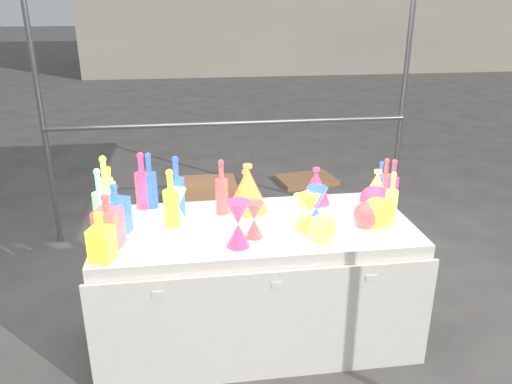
{
  "coord_description": "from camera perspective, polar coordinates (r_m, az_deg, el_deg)",
  "views": [
    {
      "loc": [
        -0.37,
        -2.59,
        1.96
      ],
      "look_at": [
        0.0,
        0.0,
        0.95
      ],
      "focal_mm": 35.0,
      "sensor_mm": 36.0,
      "label": 1
    }
  ],
  "objects": [
    {
      "name": "ground",
      "position": [
        3.27,
        -0.0,
        -15.71
      ],
      "size": [
        80.0,
        80.0,
        0.0
      ],
      "primitive_type": "plane",
      "color": "#65625D",
      "rests_on": "ground"
    },
    {
      "name": "display_table",
      "position": [
        3.05,
        0.03,
        -10.19
      ],
      "size": [
        1.84,
        0.83,
        0.75
      ],
      "color": "white",
      "rests_on": "ground"
    },
    {
      "name": "cardboard_box_closed",
      "position": [
        4.78,
        -5.37,
        -0.78
      ],
      "size": [
        0.51,
        0.37,
        0.37
      ],
      "primitive_type": "cube",
      "rotation": [
        0.0,
        0.0,
        0.01
      ],
      "color": "#A9744C",
      "rests_on": "ground"
    },
    {
      "name": "cardboard_box_flat",
      "position": [
        5.75,
        5.78,
        1.39
      ],
      "size": [
        0.7,
        0.55,
        0.05
      ],
      "primitive_type": "cube",
      "rotation": [
        0.0,
        0.0,
        0.17
      ],
      "color": "#A9744C",
      "rests_on": "ground"
    },
    {
      "name": "bottle_0",
      "position": [
        3.17,
        -16.34,
        0.44
      ],
      "size": [
        0.08,
        0.08,
        0.28
      ],
      "primitive_type": null,
      "rotation": [
        0.0,
        0.0,
        -0.16
      ],
      "color": "red",
      "rests_on": "display_table"
    },
    {
      "name": "bottle_1",
      "position": [
        3.13,
        -12.04,
        1.32
      ],
      "size": [
        0.1,
        0.1,
        0.35
      ],
      "primitive_type": null,
      "rotation": [
        0.0,
        0.0,
        0.25
      ],
      "color": "#1A9057",
      "rests_on": "display_table"
    },
    {
      "name": "bottle_2",
      "position": [
        2.97,
        -3.95,
        0.57
      ],
      "size": [
        0.08,
        0.08,
        0.34
      ],
      "primitive_type": null,
      "rotation": [
        0.0,
        0.0,
        0.06
      ],
      "color": "orange",
      "rests_on": "display_table"
    },
    {
      "name": "bottle_3",
      "position": [
        3.13,
        -12.87,
        1.32
      ],
      "size": [
        0.09,
        0.09,
        0.36
      ],
      "primitive_type": null,
      "rotation": [
        0.0,
        0.0,
        0.03
      ],
      "color": "#1E35AF",
      "rests_on": "display_table"
    },
    {
      "name": "bottle_4",
      "position": [
        3.01,
        -16.79,
        0.47
      ],
      "size": [
        0.11,
        0.11,
        0.39
      ],
      "primitive_type": null,
      "rotation": [
        0.0,
        0.0,
        -0.2
      ],
      "color": "#115D6F",
      "rests_on": "display_table"
    },
    {
      "name": "bottle_5",
      "position": [
        2.82,
        -17.36,
        -1.1
      ],
      "size": [
        0.11,
        0.11,
        0.38
      ],
      "primitive_type": null,
      "rotation": [
        0.0,
        0.0,
        -0.34
      ],
      "color": "#C327A2",
      "rests_on": "display_table"
    },
    {
      "name": "bottle_6",
      "position": [
        2.84,
        -9.69,
        -0.7
      ],
      "size": [
        0.09,
        0.09,
        0.34
      ],
      "primitive_type": null,
      "rotation": [
        0.0,
        0.0,
        0.08
      ],
      "color": "red",
      "rests_on": "display_table"
    },
    {
      "name": "bottle_7",
      "position": [
        2.95,
        -9.04,
        0.59
      ],
      "size": [
        0.11,
        0.11,
        0.38
      ],
      "primitive_type": null,
      "rotation": [
        0.0,
        0.0,
        -0.25
      ],
      "color": "#1A9057",
      "rests_on": "display_table"
    },
    {
      "name": "decanter_0",
      "position": [
        2.56,
        -17.33,
        -4.85
      ],
      "size": [
        0.14,
        0.14,
        0.26
      ],
      "primitive_type": null,
      "rotation": [
        0.0,
        0.0,
        -0.34
      ],
      "color": "red",
      "rests_on": "display_table"
    },
    {
      "name": "decanter_1",
      "position": [
        2.69,
        -16.58,
        -3.12
      ],
      "size": [
        0.16,
        0.16,
        0.3
      ],
      "primitive_type": null,
      "rotation": [
        0.0,
        0.0,
        -0.28
      ],
      "color": "orange",
      "rests_on": "display_table"
    },
    {
      "name": "decanter_2",
      "position": [
        2.83,
        -15.75,
        -1.82
      ],
      "size": [
        0.16,
        0.16,
        0.29
      ],
      "primitive_type": null,
      "rotation": [
        0.0,
        0.0,
        -0.4
      ],
      "color": "#1A9057",
      "rests_on": "display_table"
    },
    {
      "name": "hourglass_0",
      "position": [
        2.69,
        -0.21,
        -3.2
      ],
      "size": [
        0.11,
        0.11,
        0.2
      ],
      "primitive_type": null,
      "rotation": [
        0.0,
        0.0,
        -0.12
      ],
      "color": "orange",
      "rests_on": "display_table"
    },
    {
      "name": "hourglass_1",
      "position": [
        2.59,
        -2.08,
        -3.69
      ],
      "size": [
        0.15,
        0.15,
        0.25
      ],
      "primitive_type": null,
      "rotation": [
        0.0,
        0.0,
        0.27
      ],
      "color": "#1E35AF",
      "rests_on": "display_table"
    },
    {
      "name": "hourglass_2",
      "position": [
        2.81,
        5.27,
        -2.28
      ],
      "size": [
        0.11,
        0.11,
        0.2
      ],
      "primitive_type": null,
      "rotation": [
        0.0,
        0.0,
        -0.05
      ],
      "color": "#115D6F",
      "rests_on": "display_table"
    },
    {
      "name": "hourglass_3",
      "position": [
        2.9,
        -8.9,
        -1.62
      ],
      "size": [
        0.11,
        0.11,
        0.21
      ],
      "primitive_type": null,
      "rotation": [
        0.0,
        0.0,
        -0.02
      ],
      "color": "#C327A2",
      "rests_on": "display_table"
    },
    {
      "name": "hourglass_4",
      "position": [
        2.78,
        6.17,
        -2.32
      ],
      "size": [
        0.12,
        0.12,
        0.22
      ],
      "primitive_type": null,
      "rotation": [
        0.0,
        0.0,
        -0.09
      ],
      "color": "red",
      "rests_on": "display_table"
    },
    {
      "name": "hourglass_5",
      "position": [
        2.83,
        6.92,
        -1.75
      ],
      "size": [
        0.14,
        0.14,
        0.24
      ],
      "primitive_type": null,
      "rotation": [
        0.0,
        0.0,
        0.16
      ],
      "color": "#1A9057",
      "rests_on": "display_table"
    },
    {
      "name": "globe_0",
      "position": [
        2.93,
        13.74,
        -2.39
      ],
      "size": [
        0.22,
        0.22,
        0.15
      ],
      "primitive_type": null,
      "rotation": [
        0.0,
        0.0,
        0.2
      ],
      "color": "red",
      "rests_on": "display_table"
    },
    {
      "name": "globe_1",
      "position": [
        2.71,
        7.59,
        -4.19
      ],
      "size": [
        0.16,
        0.16,
        0.12
      ],
      "primitive_type": null,
      "rotation": [
        0.0,
        0.0,
        0.03
      ],
      "color": "#115D6F",
      "rests_on": "display_table"
    },
    {
      "name": "globe_2",
      "position": [
        2.9,
        12.6,
        -2.67
      ],
      "size": [
        0.17,
        0.17,
        0.13
      ],
      "primitive_type": null,
      "rotation": [
        0.0,
        0.0,
        0.09
      ],
      "color": "orange",
      "rests_on": "display_table"
    },
    {
      "name": "globe_3",
      "position": [
        3.1,
        13.45,
        -1.02
      ],
      "size": [
        0.2,
        0.2,
        0.15
      ],
      "primitive_type": null,
      "rotation": [
        0.0,
        0.0,
        0.1
      ],
      "color": "#1E35AF",
      "rests_on": "display_table"
    },
    {
      "name": "lampshade_0",
      "position": [
        3.06,
        -1.16,
        0.29
      ],
      "size": [
        0.24,
        0.24,
        0.25
      ],
      "primitive_type": null,
      "rotation": [
        0.0,
        0.0,
        -0.17
      ],
      "color": "yellow",
      "rests_on": "display_table"
    },
    {
      "name": "lampshade_1",
      "position": [
        3.02,
        -0.95,
        0.51
      ],
      "size": [
        0.3,
        0.3,
        0.29
      ],
      "primitive_type": null,
      "rotation": [
        0.0,
        0.0,
        0.22
      ],
      "color": "yellow",
      "rests_on": "display_table"
    },
    {
      "name": "lampshade_2",
      "position": [
        3.17,
        6.84,
        0.77
      ],
      "size": [
        0.21,
        0.21,
        0.23
      ],
      "primitive_type": null,
      "rotation": [
        0.0,
        0.0,
        -0.11
      ],
      "color": "#1E35AF",
      "rests_on": "display_table"
    },
    {
      "name": "lampshade_3",
      "position": [
        3.18,
        13.59,
        0.44
      ],
      "size": [
        0.26,
        0.26,
        0.24
      ],
      "primitive_type": null,
      "rotation": [
        0.0,
        0.0,
        0.38
      ],
      "color": "#115D6F",
      "rests_on": "display_table"
    },
    {
      "name": "bottle_8",
      "position": [
        3.25,
        14.0,
        1.17
      ],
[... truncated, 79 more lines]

